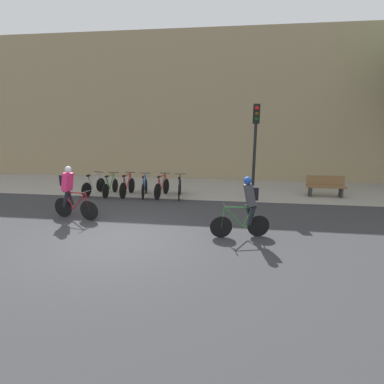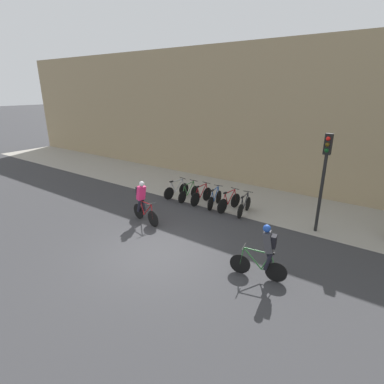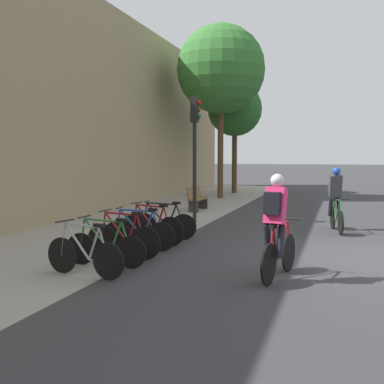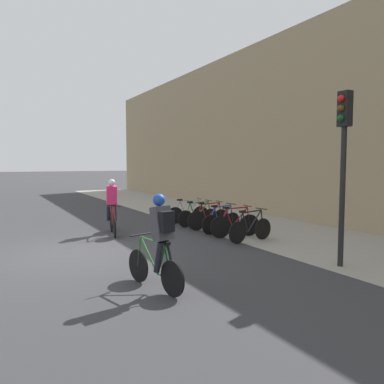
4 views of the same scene
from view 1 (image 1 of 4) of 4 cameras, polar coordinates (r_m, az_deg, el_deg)
name	(u,v)px [view 1 (image 1 of 4)]	position (r m, az deg, el deg)	size (l,w,h in m)	color
ground	(115,241)	(8.67, -14.54, -8.99)	(200.00, 200.00, 0.00)	#333335
kerb_strip	(167,187)	(14.84, -4.83, 1.02)	(44.00, 4.50, 0.01)	gray
building_facade	(175,108)	(16.97, -3.19, 15.76)	(44.00, 0.60, 7.70)	#9E8966
cyclist_pink	(70,191)	(10.75, -22.22, 0.17)	(1.71, 0.56, 1.78)	black
cyclist_grey	(247,205)	(8.50, 10.45, -2.46)	(1.68, 0.57, 1.76)	black
parked_bike_0	(94,186)	(13.93, -18.21, 1.13)	(0.48, 1.64, 0.95)	black
parked_bike_1	(110,186)	(13.61, -15.27, 1.02)	(0.46, 1.65, 0.94)	black
parked_bike_2	(127,187)	(13.33, -12.22, 1.02)	(0.46, 1.65, 0.97)	black
parked_bike_3	(145,187)	(13.09, -9.03, 0.88)	(0.46, 1.62, 0.96)	black
parked_bike_4	(162,188)	(12.89, -5.76, 0.85)	(0.46, 1.67, 0.98)	black
parked_bike_5	(180,188)	(12.74, -2.37, 0.68)	(0.46, 1.65, 0.95)	black
traffic_light_pole	(255,135)	(12.38, 11.98, 10.59)	(0.26, 0.30, 3.84)	black
bench	(326,186)	(14.10, 24.11, 1.07)	(1.58, 0.44, 0.89)	brown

